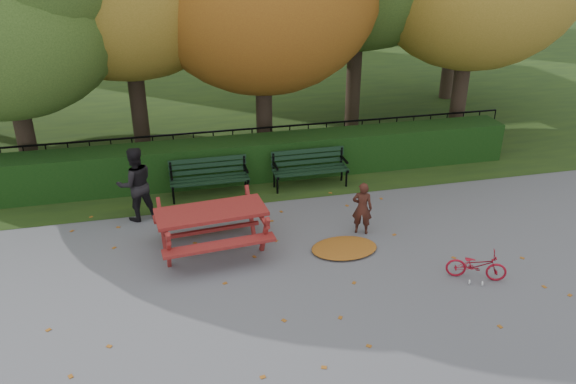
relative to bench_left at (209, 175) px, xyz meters
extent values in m
plane|color=slate|center=(1.30, -3.70, -0.52)|extent=(90.00, 90.00, 0.00)
plane|color=#1D3114|center=(1.30, 10.30, -0.51)|extent=(90.00, 90.00, 0.00)
cube|color=black|center=(1.30, 0.80, -0.02)|extent=(13.00, 0.90, 1.00)
cube|color=black|center=(1.30, 1.60, -0.44)|extent=(14.00, 0.04, 0.04)
cube|color=black|center=(1.30, 1.60, 0.48)|extent=(14.00, 0.04, 0.04)
cylinder|color=black|center=(-1.70, 1.60, -0.02)|extent=(0.03, 0.03, 1.00)
cylinder|color=black|center=(1.30, 1.60, -0.02)|extent=(0.03, 0.03, 1.00)
cylinder|color=black|center=(4.30, 1.60, -0.02)|extent=(0.03, 0.03, 1.00)
cylinder|color=black|center=(7.80, 1.60, -0.02)|extent=(0.03, 0.03, 1.00)
cylinder|color=black|center=(-4.20, 2.10, 0.79)|extent=(0.44, 0.44, 2.62)
cylinder|color=black|center=(-1.50, 3.30, 1.06)|extent=(0.44, 0.44, 3.15)
cylinder|color=black|center=(1.80, 2.50, 0.88)|extent=(0.44, 0.44, 2.80)
cylinder|color=black|center=(4.80, 3.80, 1.23)|extent=(0.44, 0.44, 3.50)
cylinder|color=black|center=(7.50, 2.30, 0.97)|extent=(0.44, 0.44, 2.97)
cylinder|color=black|center=(9.30, 6.30, 1.06)|extent=(0.44, 0.44, 3.15)
cube|color=black|center=(0.00, -0.28, -0.08)|extent=(1.80, 0.12, 0.04)
cube|color=black|center=(0.00, -0.10, -0.08)|extent=(1.80, 0.12, 0.04)
cube|color=black|center=(0.00, 0.08, -0.08)|extent=(1.80, 0.12, 0.04)
cube|color=black|center=(0.00, 0.17, 0.03)|extent=(1.80, 0.05, 0.10)
cube|color=black|center=(0.00, 0.17, 0.18)|extent=(1.80, 0.05, 0.10)
cube|color=black|center=(0.00, 0.17, 0.31)|extent=(1.80, 0.05, 0.10)
cube|color=black|center=(-0.85, -0.10, -0.10)|extent=(0.05, 0.55, 0.06)
cube|color=black|center=(-0.85, 0.17, 0.13)|extent=(0.05, 0.05, 0.41)
cylinder|color=black|center=(-0.85, -0.28, -0.30)|extent=(0.05, 0.05, 0.44)
cylinder|color=black|center=(-0.85, 0.08, -0.30)|extent=(0.05, 0.05, 0.44)
cube|color=black|center=(-0.85, -0.08, 0.10)|extent=(0.05, 0.45, 0.04)
cube|color=black|center=(0.85, -0.10, -0.10)|extent=(0.05, 0.55, 0.06)
cube|color=black|center=(0.85, 0.17, 0.13)|extent=(0.05, 0.05, 0.41)
cylinder|color=black|center=(0.85, -0.28, -0.30)|extent=(0.05, 0.05, 0.44)
cylinder|color=black|center=(0.85, 0.08, -0.30)|extent=(0.05, 0.05, 0.44)
cube|color=black|center=(0.85, -0.08, 0.10)|extent=(0.05, 0.45, 0.04)
cube|color=black|center=(2.40, -0.28, -0.08)|extent=(1.80, 0.12, 0.04)
cube|color=black|center=(2.40, -0.10, -0.08)|extent=(1.80, 0.12, 0.04)
cube|color=black|center=(2.40, 0.08, -0.08)|extent=(1.80, 0.12, 0.04)
cube|color=black|center=(2.40, 0.17, 0.03)|extent=(1.80, 0.05, 0.10)
cube|color=black|center=(2.40, 0.17, 0.18)|extent=(1.80, 0.05, 0.10)
cube|color=black|center=(2.40, 0.17, 0.31)|extent=(1.80, 0.05, 0.10)
cube|color=black|center=(1.55, -0.10, -0.10)|extent=(0.05, 0.55, 0.06)
cube|color=black|center=(1.55, 0.17, 0.13)|extent=(0.05, 0.05, 0.41)
cylinder|color=black|center=(1.55, -0.28, -0.30)|extent=(0.05, 0.05, 0.44)
cylinder|color=black|center=(1.55, 0.08, -0.30)|extent=(0.05, 0.05, 0.44)
cube|color=black|center=(1.55, -0.08, 0.10)|extent=(0.05, 0.45, 0.04)
cube|color=black|center=(3.25, -0.10, -0.10)|extent=(0.05, 0.55, 0.06)
cube|color=black|center=(3.25, 0.17, 0.13)|extent=(0.05, 0.05, 0.41)
cylinder|color=black|center=(3.25, -0.28, -0.30)|extent=(0.05, 0.05, 0.44)
cylinder|color=black|center=(3.25, 0.08, -0.30)|extent=(0.05, 0.05, 0.44)
cube|color=black|center=(3.25, -0.08, 0.10)|extent=(0.05, 0.45, 0.04)
cube|color=maroon|center=(-0.21, -2.50, 0.32)|extent=(2.12, 1.04, 0.07)
cube|color=maroon|center=(-0.15, -3.18, -0.02)|extent=(2.07, 0.47, 0.06)
cube|color=maroon|center=(-0.27, -1.82, -0.02)|extent=(2.07, 0.47, 0.06)
cube|color=maroon|center=(-1.05, -3.09, -0.06)|extent=(0.12, 0.59, 1.00)
cube|color=maroon|center=(-1.15, -2.07, -0.06)|extent=(0.12, 0.59, 1.00)
cube|color=maroon|center=(-1.10, -2.58, 0.23)|extent=(0.21, 1.54, 0.07)
cube|color=maroon|center=(0.72, -2.93, -0.06)|extent=(0.12, 0.59, 1.00)
cube|color=maroon|center=(0.63, -1.91, -0.06)|extent=(0.12, 0.59, 1.00)
cube|color=maroon|center=(0.67, -2.42, 0.23)|extent=(0.21, 1.54, 0.07)
cube|color=maroon|center=(-0.21, -2.50, -0.06)|extent=(1.82, 0.23, 0.07)
ellipsoid|color=brown|center=(2.27, -3.07, -0.47)|extent=(1.45, 1.13, 0.09)
imported|color=#3D1B13|center=(2.82, -2.49, 0.04)|extent=(0.48, 0.41, 1.12)
imported|color=black|center=(-1.61, -0.80, 0.29)|extent=(0.92, 0.80, 1.62)
imported|color=maroon|center=(4.23, -4.53, -0.25)|extent=(1.10, 0.77, 0.55)
camera|label=1|loc=(-0.97, -11.94, 5.18)|focal=35.00mm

